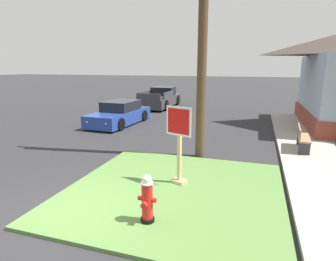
{
  "coord_description": "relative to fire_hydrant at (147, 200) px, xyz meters",
  "views": [
    {
      "loc": [
        3.79,
        -4.48,
        3.12
      ],
      "look_at": [
        1.1,
        3.89,
        1.07
      ],
      "focal_mm": 29.77,
      "sensor_mm": 36.0,
      "label": 1
    }
  ],
  "objects": [
    {
      "name": "pickup_truck_charcoal",
      "position": [
        -5.17,
        15.59,
        0.06
      ],
      "size": [
        2.13,
        5.35,
        1.48
      ],
      "color": "#38383D",
      "rests_on": "ground"
    },
    {
      "name": "street_bench",
      "position": [
        3.57,
        6.19,
        0.03
      ],
      "size": [
        0.51,
        1.51,
        0.85
      ],
      "color": "#93704C",
      "rests_on": "sidewalk_strip"
    },
    {
      "name": "parked_sedan_blue",
      "position": [
        -5.17,
        8.79,
        -0.01
      ],
      "size": [
        2.05,
        4.34,
        1.25
      ],
      "color": "#233D93",
      "rests_on": "ground"
    },
    {
      "name": "grass_corner_patch",
      "position": [
        0.08,
        1.59,
        -0.51
      ],
      "size": [
        5.27,
        5.26,
        0.08
      ],
      "primitive_type": "cube",
      "color": "#567F3D",
      "rests_on": "ground"
    },
    {
      "name": "sidewalk_strip",
      "position": [
        3.91,
        5.91,
        -0.49
      ],
      "size": [
        2.2,
        17.26,
        0.12
      ],
      "primitive_type": "cube",
      "color": "#9E9B93",
      "rests_on": "ground"
    },
    {
      "name": "fire_hydrant",
      "position": [
        0.0,
        0.0,
        0.0
      ],
      "size": [
        0.38,
        0.34,
        0.99
      ],
      "color": "black",
      "rests_on": "grass_corner_patch"
    },
    {
      "name": "ground_plane",
      "position": [
        -1.86,
        -0.17,
        -0.55
      ],
      "size": [
        160.0,
        160.0,
        0.0
      ],
      "primitive_type": "plane",
      "color": "#2B2B2D"
    },
    {
      "name": "manhole_cover",
      "position": [
        -1.32,
        2.27,
        -0.54
      ],
      "size": [
        0.7,
        0.7,
        0.02
      ],
      "primitive_type": "cylinder",
      "color": "black",
      "rests_on": "ground"
    },
    {
      "name": "stop_sign",
      "position": [
        0.08,
        2.01,
        0.53
      ],
      "size": [
        0.71,
        0.38,
        2.05
      ],
      "color": "tan",
      "rests_on": "grass_corner_patch"
    }
  ]
}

